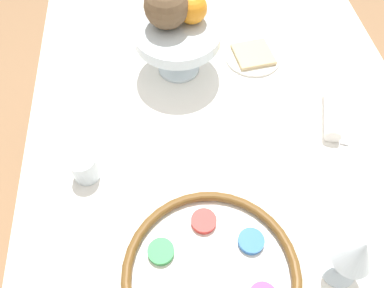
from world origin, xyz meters
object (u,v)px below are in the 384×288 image
(fruit_stand, at_px, (178,38))
(bread_plate, at_px, (253,56))
(seder_plate, at_px, (211,274))
(wine_glass, at_px, (357,253))
(cup_near, at_px, (85,167))
(coconut, at_px, (166,6))
(napkin_roll, at_px, (332,113))
(orange_fruit, at_px, (192,8))

(fruit_stand, relative_size, bread_plate, 1.42)
(seder_plate, relative_size, wine_glass, 2.25)
(bread_plate, bearing_deg, cup_near, 126.27)
(wine_glass, distance_m, coconut, 0.67)
(coconut, height_order, cup_near, coconut)
(wine_glass, xyz_separation_m, cup_near, (0.28, 0.49, -0.08))
(fruit_stand, height_order, coconut, coconut)
(fruit_stand, bearing_deg, seder_plate, -179.34)
(fruit_stand, distance_m, coconut, 0.09)
(wine_glass, bearing_deg, seder_plate, 85.38)
(napkin_roll, bearing_deg, coconut, 57.67)
(coconut, relative_size, napkin_roll, 0.71)
(bread_plate, distance_m, cup_near, 0.56)
(coconut, bearing_deg, wine_glass, -155.83)
(fruit_stand, xyz_separation_m, bread_plate, (0.02, -0.21, -0.10))
(bread_plate, height_order, cup_near, cup_near)
(coconut, height_order, bread_plate, coconut)
(fruit_stand, distance_m, napkin_roll, 0.43)
(fruit_stand, xyz_separation_m, napkin_roll, (-0.22, -0.36, -0.09))
(coconut, relative_size, bread_plate, 0.70)
(orange_fruit, relative_size, coconut, 0.70)
(seder_plate, bearing_deg, cup_near, 43.79)
(bread_plate, bearing_deg, orange_fruit, 85.76)
(seder_plate, bearing_deg, coconut, 2.82)
(fruit_stand, bearing_deg, bread_plate, -85.09)
(orange_fruit, bearing_deg, fruit_stand, 127.71)
(coconut, bearing_deg, orange_fruit, -82.76)
(wine_glass, bearing_deg, fruit_stand, 23.16)
(wine_glass, bearing_deg, napkin_roll, -16.43)
(fruit_stand, relative_size, napkin_roll, 1.43)
(orange_fruit, distance_m, cup_near, 0.46)
(fruit_stand, height_order, orange_fruit, orange_fruit)
(coconut, distance_m, cup_near, 0.43)
(coconut, xyz_separation_m, bread_plate, (-0.00, -0.24, -0.18))
(orange_fruit, bearing_deg, coconut, 97.24)
(napkin_roll, height_order, cup_near, cup_near)
(fruit_stand, xyz_separation_m, coconut, (0.02, 0.02, 0.08))
(cup_near, bearing_deg, napkin_roll, -81.13)
(seder_plate, relative_size, bread_plate, 2.18)
(fruit_stand, bearing_deg, cup_near, 142.68)
(seder_plate, height_order, wine_glass, wine_glass)
(wine_glass, xyz_separation_m, coconut, (0.61, 0.27, 0.08))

